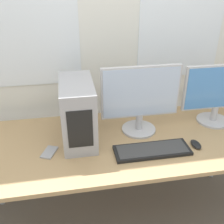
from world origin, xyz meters
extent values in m
cube|color=silver|center=(0.00, 0.94, 1.35)|extent=(8.00, 0.06, 2.70)
cube|color=tan|center=(0.00, 0.40, 0.75)|extent=(2.09, 0.81, 0.03)
cylinder|color=#99999E|center=(0.97, 0.73, 0.37)|extent=(0.04, 0.04, 0.73)
cube|color=#9E9EA3|center=(-0.28, 0.48, 0.96)|extent=(0.21, 0.43, 0.40)
cube|color=black|center=(-0.28, 0.26, 0.96)|extent=(0.15, 0.00, 0.24)
cylinder|color=#B7B7BC|center=(0.14, 0.50, 0.77)|extent=(0.24, 0.24, 0.02)
cylinder|color=#B7B7BC|center=(0.14, 0.50, 0.83)|extent=(0.05, 0.05, 0.12)
cube|color=#B7B7BC|center=(0.14, 0.50, 1.06)|extent=(0.53, 0.03, 0.35)
cube|color=silver|center=(0.14, 0.49, 1.06)|extent=(0.51, 0.00, 0.33)
cylinder|color=#B7B7BC|center=(0.72, 0.52, 0.77)|extent=(0.24, 0.24, 0.02)
cylinder|color=#B7B7BC|center=(0.72, 0.52, 0.83)|extent=(0.05, 0.05, 0.12)
cube|color=#B7B7BC|center=(0.72, 0.52, 1.04)|extent=(0.53, 0.03, 0.33)
cube|color=#4C8CD8|center=(0.72, 0.51, 1.04)|extent=(0.51, 0.00, 0.30)
cube|color=black|center=(0.16, 0.24, 0.77)|extent=(0.48, 0.17, 0.02)
cube|color=#383838|center=(0.16, 0.24, 0.78)|extent=(0.44, 0.14, 0.00)
ellipsoid|color=black|center=(0.46, 0.25, 0.77)|extent=(0.06, 0.11, 0.03)
cube|color=#99999E|center=(-0.48, 0.34, 0.76)|extent=(0.11, 0.14, 0.01)
camera|label=1|loc=(-0.32, -1.02, 1.76)|focal=42.00mm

